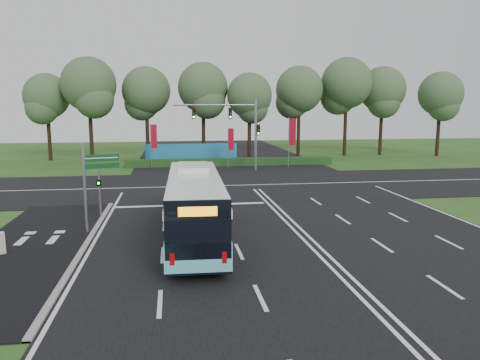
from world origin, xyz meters
The scene contains 15 objects.
ground centered at (0.00, 0.00, 0.00)m, with size 120.00×120.00×0.00m, color #25501A.
road_main centered at (0.00, 0.00, 0.02)m, with size 20.00×120.00×0.04m, color black.
road_cross centered at (0.00, 12.00, 0.03)m, with size 120.00×14.00×0.05m, color black.
bike_path centered at (-12.50, -3.00, 0.03)m, with size 5.00×18.00×0.06m, color black.
kerb_strip centered at (-10.10, -3.00, 0.06)m, with size 0.25×18.00×0.12m, color gray.
city_bus centered at (-5.11, -2.84, 1.68)m, with size 2.75×11.69×3.34m.
pedestrian_signal centered at (-10.20, 2.29, 1.66)m, with size 0.26×0.40×3.03m.
street_sign centered at (-10.07, -0.73, 2.84)m, with size 1.74×0.51×4.58m.
banner_flag_left centered at (-8.00, 23.78, 2.97)m, with size 0.67×0.17×4.56m.
banner_flag_mid centered at (-0.21, 22.88, 2.72)m, with size 0.59×0.24×4.15m.
banner_flag_right centered at (6.04, 22.30, 3.34)m, with size 0.73×0.30×5.16m.
traffic_light_gantry centered at (0.21, 20.50, 4.66)m, with size 8.41×0.28×7.00m.
hedge centered at (0.00, 24.50, 0.40)m, with size 22.00×1.20×0.80m, color #153A15.
blue_hoarding centered at (-4.00, 27.00, 1.10)m, with size 10.00×0.30×2.20m, color teal.
eucalyptus_row centered at (3.87, 31.79, 8.25)m, with size 52.67×8.65×12.32m.
Camera 1 is at (-6.09, -24.48, 6.37)m, focal length 35.00 mm.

